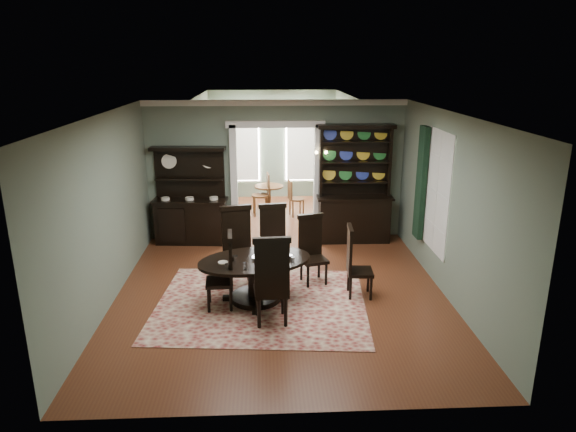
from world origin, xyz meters
name	(u,v)px	position (x,y,z in m)	size (l,w,h in m)	color
room	(280,204)	(0.00, 0.04, 1.58)	(5.51, 6.01, 3.01)	#592C17
parlor	(273,150)	(0.00, 5.53, 1.52)	(3.51, 3.50, 3.01)	#592C17
doorway_trim	(276,165)	(0.00, 3.00, 1.62)	(2.08, 0.25, 2.57)	silver
right_window	(429,188)	(2.69, 0.93, 1.60)	(0.15, 1.47, 2.12)	white
wall_sconce	(321,154)	(0.95, 2.85, 1.89)	(0.27, 0.21, 0.21)	#C47634
rug	(261,304)	(-0.33, -0.30, 0.01)	(3.34, 2.75, 0.01)	maroon
dining_table	(255,272)	(-0.42, -0.16, 0.50)	(2.08, 2.08, 0.72)	black
centerpiece	(259,256)	(-0.35, -0.16, 0.78)	(1.24, 0.79, 0.20)	white
chair_far_left	(238,244)	(-0.72, 0.50, 0.74)	(0.63, 0.61, 1.41)	black
chair_far_mid	(273,238)	(-0.10, 0.92, 0.69)	(0.54, 0.52, 1.32)	black
chair_far_right	(312,247)	(0.57, 0.59, 0.64)	(0.55, 0.53, 1.22)	black
chair_end_left	(226,269)	(-0.88, -0.37, 0.65)	(0.46, 0.48, 1.24)	black
chair_end_right	(354,260)	(1.21, -0.06, 0.64)	(0.45, 0.47, 1.21)	black
chair_near	(272,279)	(-0.17, -0.99, 0.75)	(0.56, 0.53, 1.42)	black
sideboard	(191,210)	(-1.83, 2.76, 0.72)	(1.60, 0.67, 2.06)	black
welsh_dresser	(354,199)	(1.67, 2.73, 0.91)	(1.62, 0.61, 2.51)	black
parlor_table	(269,195)	(-0.13, 5.00, 0.45)	(0.74, 0.74, 0.69)	#573819
parlor_chair_left	(263,193)	(-0.28, 4.72, 0.57)	(0.46, 0.45, 1.06)	#573819
parlor_chair_right	(294,197)	(0.49, 4.55, 0.49)	(0.42, 0.41, 0.92)	#573819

